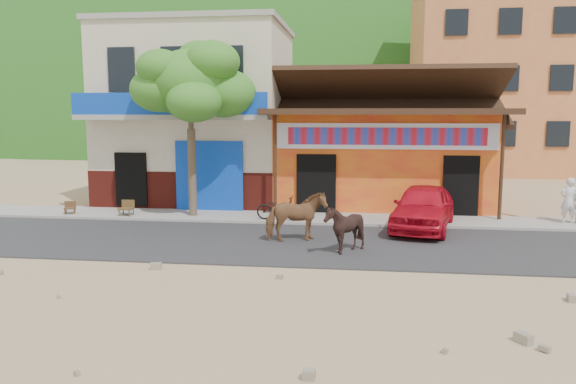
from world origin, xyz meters
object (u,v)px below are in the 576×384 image
cafe_chair_left (126,202)px  cafe_chair_right (70,202)px  tree (191,129)px  scooter (279,208)px  cow_dark (344,228)px  red_car (423,207)px  cow_tan (296,217)px  pedestrian (568,200)px

cafe_chair_left → cafe_chair_right: 2.11m
tree → scooter: bearing=-9.2°
cow_dark → red_car: red_car is taller
cow_tan → pedestrian: pedestrian is taller
cow_tan → cow_dark: 1.81m
scooter → pedestrian: (9.33, 0.73, 0.33)m
cow_dark → cafe_chair_left: size_ratio=1.33×
cow_tan → cafe_chair_left: (-6.25, 2.80, -0.14)m
scooter → red_car: bearing=-89.9°
tree → pedestrian: size_ratio=4.06×
cow_dark → tree: bearing=-137.0°
red_car → cafe_chair_left: red_car is taller
red_car → cafe_chair_right: red_car is taller
cow_tan → pedestrian: 9.12m
red_car → cow_dark: bearing=-112.1°
cow_tan → pedestrian: bearing=-87.0°
scooter → pedestrian: size_ratio=1.04×
tree → cow_tan: 5.59m
tree → cow_tan: size_ratio=3.57×
scooter → cafe_chair_left: bearing=94.7°
cafe_chair_right → cow_dark: bearing=-45.3°
scooter → cafe_chair_left: cafe_chair_left is taller
pedestrian → cafe_chair_left: (-14.72, -0.58, -0.25)m
pedestrian → cafe_chair_right: bearing=-2.4°
tree → red_car: bearing=-7.4°
red_car → scooter: bearing=-172.7°
cow_dark → pedestrian: 8.39m
cow_tan → cafe_chair_right: size_ratio=2.08×
scooter → pedestrian: 9.37m
cow_dark → scooter: 4.42m
tree → red_car: (7.72, -1.00, -2.38)m
red_car → pedestrian: size_ratio=2.80×
cow_dark → red_car: bearing=136.1°
cafe_chair_left → cafe_chair_right: (-2.11, 0.07, -0.08)m
tree → cow_dark: size_ratio=4.62×
cow_tan → cafe_chair_right: bearing=52.4°
cafe_chair_left → pedestrian: bearing=1.4°
cow_dark → scooter: cow_dark is taller
scooter → cow_tan: bearing=-155.6°
red_car → cafe_chair_right: (-12.12, 0.72, -0.22)m
cow_tan → cafe_chair_right: (-8.37, 2.86, -0.23)m
cow_dark → cafe_chair_right: 10.56m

